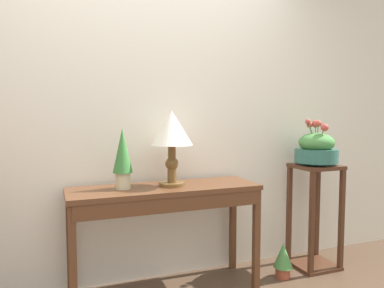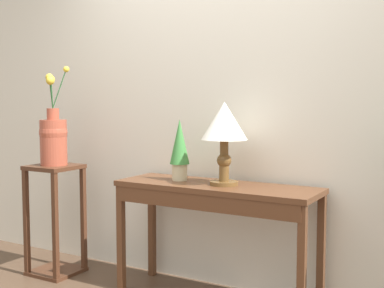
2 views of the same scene
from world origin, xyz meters
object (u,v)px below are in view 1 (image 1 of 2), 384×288
Objects in this scene: console_table at (166,201)px; planter_bowl_wide_right at (316,149)px; potted_plant_floor at (283,259)px; potted_plant_on_console at (123,156)px; table_lamp at (172,133)px; pedestal_stand_right at (314,216)px.

planter_bowl_wide_right reaches higher than console_table.
planter_bowl_wide_right is at bearing 13.80° from potted_plant_floor.
console_table is at bearing 174.48° from potted_plant_floor.
planter_bowl_wide_right is (1.59, -0.04, -0.00)m from potted_plant_on_console.
table_lamp is 1.41× the size of planter_bowl_wide_right.
pedestal_stand_right is at bearing 0.03° from console_table.
potted_plant_on_console is 1.50× the size of potted_plant_floor.
table_lamp reaches higher than planter_bowl_wide_right.
pedestal_stand_right is (1.59, -0.04, -0.57)m from potted_plant_on_console.
console_table is at bearing -155.20° from table_lamp.
potted_plant_on_console is 1.49m from potted_plant_floor.
console_table is 0.49m from table_lamp.
potted_plant_on_console is 1.10× the size of planter_bowl_wide_right.
console_table is 1.34m from planter_bowl_wide_right.
potted_plant_floor is (-0.37, -0.09, -0.85)m from planter_bowl_wide_right.
potted_plant_floor is at bearing -7.49° from table_lamp.
pedestal_stand_right is at bearing -1.51° from potted_plant_on_console.
potted_plant_on_console is at bearing 173.82° from potted_plant_floor.
table_lamp is 1.28× the size of potted_plant_on_console.
potted_plant_on_console is (-0.35, 0.02, -0.15)m from table_lamp.
potted_plant_on_console reaches higher than console_table.
potted_plant_floor is (0.87, -0.11, -1.00)m from table_lamp.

